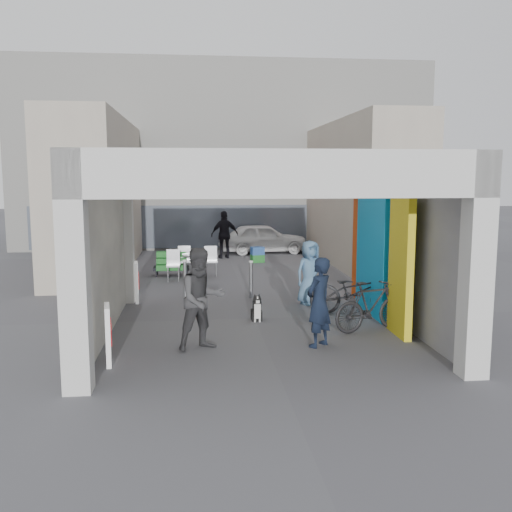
{
  "coord_description": "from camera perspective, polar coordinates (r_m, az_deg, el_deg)",
  "views": [
    {
      "loc": [
        -1.28,
        -12.19,
        3.12
      ],
      "look_at": [
        0.14,
        1.0,
        1.25
      ],
      "focal_mm": 40.0,
      "sensor_mm": 36.0,
      "label": 1
    }
  ],
  "objects": [
    {
      "name": "bollard_left",
      "position": [
        14.78,
        -7.1,
        -2.32
      ],
      "size": [
        0.09,
        0.09,
        0.97
      ],
      "primitive_type": "cylinder",
      "color": "gray",
      "rests_on": "ground"
    },
    {
      "name": "ground",
      "position": [
        12.65,
        -0.14,
        -6.27
      ],
      "size": [
        90.0,
        90.0,
        0.0
      ],
      "primitive_type": "plane",
      "color": "#505055",
      "rests_on": "ground"
    },
    {
      "name": "border_collie",
      "position": [
        12.4,
        0.08,
        -5.43
      ],
      "size": [
        0.22,
        0.44,
        0.6
      ],
      "rotation": [
        0.0,
        0.0,
        0.01
      ],
      "color": "black",
      "rests_on": "ground"
    },
    {
      "name": "cafe_set",
      "position": [
        17.71,
        -6.58,
        -1.12
      ],
      "size": [
        1.54,
        1.25,
        0.93
      ],
      "rotation": [
        0.0,
        0.0,
        0.19
      ],
      "color": "#B2B3B8",
      "rests_on": "ground"
    },
    {
      "name": "man_with_dog",
      "position": [
        10.51,
        6.32,
        -4.62
      ],
      "size": [
        0.72,
        0.7,
        1.66
      ],
      "primitive_type": "imported",
      "rotation": [
        0.0,
        0.0,
        3.87
      ],
      "color": "black",
      "rests_on": "ground"
    },
    {
      "name": "man_elderly",
      "position": [
        13.99,
        5.41,
        -1.64
      ],
      "size": [
        0.9,
        0.76,
        1.57
      ],
      "primitive_type": "imported",
      "rotation": [
        0.0,
        0.0,
        0.39
      ],
      "color": "#51789E",
      "rests_on": "ground"
    },
    {
      "name": "produce_stand",
      "position": [
        18.2,
        -8.42,
        -1.01
      ],
      "size": [
        1.14,
        0.62,
        0.75
      ],
      "rotation": [
        0.0,
        0.0,
        -0.24
      ],
      "color": "black",
      "rests_on": "ground"
    },
    {
      "name": "bollard_center",
      "position": [
        14.72,
        -0.5,
        -2.37
      ],
      "size": [
        0.09,
        0.09,
        0.94
      ],
      "primitive_type": "cylinder",
      "color": "gray",
      "rests_on": "ground"
    },
    {
      "name": "far_building",
      "position": [
        26.23,
        -3.38,
        9.88
      ],
      "size": [
        18.0,
        4.08,
        8.0
      ],
      "color": "silver",
      "rests_on": "ground"
    },
    {
      "name": "bicycle_front",
      "position": [
        13.07,
        9.92,
        -3.5
      ],
      "size": [
        2.15,
        1.11,
        1.08
      ],
      "primitive_type": "imported",
      "rotation": [
        0.0,
        0.0,
        1.37
      ],
      "color": "black",
      "rests_on": "ground"
    },
    {
      "name": "bollard_right",
      "position": [
        15.3,
        5.32,
        -2.23
      ],
      "size": [
        0.09,
        0.09,
        0.82
      ],
      "primitive_type": "cylinder",
      "color": "gray",
      "rests_on": "ground"
    },
    {
      "name": "crate_stack",
      "position": [
        20.78,
        0.14,
        0.14
      ],
      "size": [
        0.5,
        0.42,
        0.56
      ],
      "rotation": [
        0.0,
        0.0,
        0.17
      ],
      "color": "#1A5C23",
      "rests_on": "ground"
    },
    {
      "name": "arcade_canopy",
      "position": [
        11.55,
        2.96,
        3.93
      ],
      "size": [
        6.4,
        6.45,
        6.4
      ],
      "color": "beige",
      "rests_on": "ground"
    },
    {
      "name": "white_van",
      "position": [
        23.25,
        0.71,
        1.8
      ],
      "size": [
        3.69,
        1.76,
        1.22
      ],
      "primitive_type": "imported",
      "rotation": [
        0.0,
        0.0,
        1.66
      ],
      "color": "white",
      "rests_on": "ground"
    },
    {
      "name": "plaza_bldg_right",
      "position": [
        20.53,
        10.28,
        6.14
      ],
      "size": [
        2.0,
        9.0,
        5.0
      ],
      "primitive_type": "cube",
      "color": "#AEA390",
      "rests_on": "ground"
    },
    {
      "name": "advert_board_far",
      "position": [
        14.49,
        -11.84,
        -2.56
      ],
      "size": [
        0.15,
        0.56,
        1.0
      ],
      "rotation": [
        0.0,
        0.0,
        0.11
      ],
      "color": "white",
      "rests_on": "ground"
    },
    {
      "name": "man_crates",
      "position": [
        21.79,
        -3.16,
        2.15
      ],
      "size": [
        1.13,
        0.65,
        1.81
      ],
      "primitive_type": "imported",
      "rotation": [
        0.0,
        0.0,
        3.35
      ],
      "color": "black",
      "rests_on": "ground"
    },
    {
      "name": "bicycle_rear",
      "position": [
        11.79,
        11.49,
        -4.92
      ],
      "size": [
        1.78,
        1.0,
        1.03
      ],
      "primitive_type": "imported",
      "rotation": [
        0.0,
        0.0,
        1.89
      ],
      "color": "black",
      "rests_on": "ground"
    },
    {
      "name": "plaza_bldg_left",
      "position": [
        19.97,
        -15.49,
        5.93
      ],
      "size": [
        2.0,
        9.0,
        5.0
      ],
      "primitive_type": "cube",
      "color": "#AEA390",
      "rests_on": "ground"
    },
    {
      "name": "man_back_turned",
      "position": [
        10.3,
        -5.44,
        -4.32
      ],
      "size": [
        1.1,
        0.99,
        1.85
      ],
      "primitive_type": "imported",
      "rotation": [
        0.0,
        0.0,
        0.4
      ],
      "color": "#3A3A3D",
      "rests_on": "ground"
    },
    {
      "name": "advert_board_near",
      "position": [
        9.88,
        -14.57,
        -7.6
      ],
      "size": [
        0.17,
        0.56,
        1.0
      ],
      "rotation": [
        0.0,
        0.0,
        0.16
      ],
      "color": "white",
      "rests_on": "ground"
    }
  ]
}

